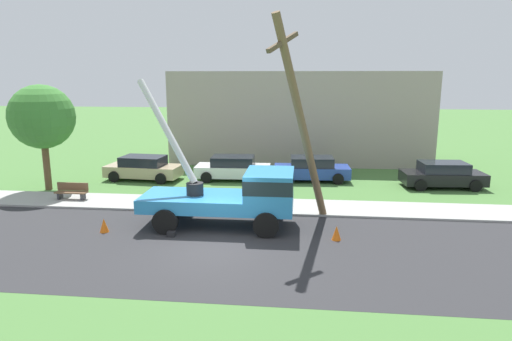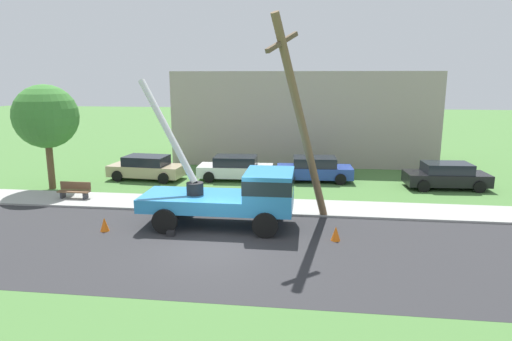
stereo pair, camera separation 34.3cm
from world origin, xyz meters
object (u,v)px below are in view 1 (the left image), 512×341
Objects in this scene: traffic_cone_ahead at (336,233)px; traffic_cone_behind at (104,225)px; parked_sedan_tan at (144,168)px; parked_sedan_white at (233,168)px; park_bench at (72,192)px; roadside_tree_near at (42,117)px; parked_sedan_blue at (312,169)px; leaning_utility_pole at (302,122)px; parked_sedan_black at (443,175)px; utility_truck at (238,193)px.

traffic_cone_ahead is 1.00× the size of traffic_cone_behind.
parked_sedan_white is (5.32, 0.55, 0.00)m from parked_sedan_tan.
traffic_cone_ahead is 10.99m from parked_sedan_white.
roadside_tree_near is at bearing 140.38° from park_bench.
parked_sedan_blue is 0.79× the size of roadside_tree_near.
roadside_tree_near is (-13.72, 4.59, -0.34)m from leaning_utility_pole.
traffic_cone_ahead is 0.35× the size of park_bench.
traffic_cone_ahead is 0.12× the size of parked_sedan_black.
utility_truck is at bearing -23.69° from roadside_tree_near.
parked_sedan_black is at bearing -2.91° from parked_sedan_white.
leaning_utility_pole is at bearing -18.51° from roadside_tree_near.
parked_sedan_tan is 6.13m from roadside_tree_near.
parked_sedan_blue is 13.20m from park_bench.
parked_sedan_white and parked_sedan_black have the same top height.
roadside_tree_near is (-11.20, 4.91, 2.54)m from utility_truck.
parked_sedan_blue is (-0.80, 9.81, 0.43)m from traffic_cone_ahead.
park_bench is at bearing 162.12° from traffic_cone_ahead.
parked_sedan_white is at bearing 177.09° from parked_sedan_black.
traffic_cone_behind is at bearing -166.02° from utility_truck.
traffic_cone_behind is 0.12× the size of parked_sedan_black.
utility_truck is 1.52× the size of parked_sedan_white.
parked_sedan_blue is 1.00× the size of parked_sedan_black.
leaning_utility_pole is at bearing -94.22° from parked_sedan_blue.
leaning_utility_pole reaches higher than parked_sedan_white.
traffic_cone_ahead is at bearing -17.88° from park_bench.
traffic_cone_ahead is 0.10× the size of roadside_tree_near.
parked_sedan_tan reaches higher than park_bench.
parked_sedan_tan is at bearing 179.82° from parked_sedan_black.
traffic_cone_ahead is 0.13× the size of parked_sedan_white.
utility_truck reaches higher than parked_sedan_white.
leaning_utility_pole is 9.05m from parked_sedan_blue.
leaning_utility_pole is at bearing -136.59° from parked_sedan_black.
parked_sedan_white is 0.99× the size of parked_sedan_blue.
parked_sedan_tan and parked_sedan_white have the same top height.
roadside_tree_near is (-14.33, -3.70, 3.24)m from parked_sedan_blue.
parked_sedan_tan is (-6.85, 7.78, -0.70)m from utility_truck.
park_bench is (-7.24, -5.42, -0.25)m from parked_sedan_white.
traffic_cone_ahead and traffic_cone_behind have the same top height.
leaning_utility_pole reaches higher than parked_sedan_tan.
utility_truck reaches higher than park_bench.
parked_sedan_tan is at bearing -174.10° from parked_sedan_white.
traffic_cone_behind is 0.12× the size of parked_sedan_blue.
traffic_cone_behind is 0.10× the size of roadside_tree_near.
parked_sedan_tan and parked_sedan_blue have the same top height.
traffic_cone_behind is (-5.20, -1.29, -1.13)m from utility_truck.
leaning_utility_pole reaches higher than parked_sedan_blue.
roadside_tree_near is (-2.43, 2.01, 3.49)m from park_bench.
leaning_utility_pole reaches higher than park_bench.
parked_sedan_tan is (-10.79, 8.97, 0.43)m from traffic_cone_ahead.
utility_truck is 9.19m from parked_sedan_blue.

